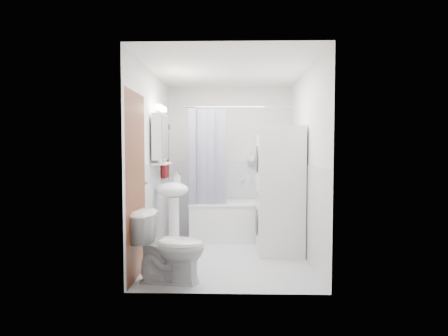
{
  "coord_description": "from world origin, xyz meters",
  "views": [
    {
      "loc": [
        0.06,
        -4.83,
        1.4
      ],
      "look_at": [
        -0.06,
        0.15,
        1.14
      ],
      "focal_mm": 30.0,
      "sensor_mm": 36.0,
      "label": 1
    }
  ],
  "objects_px": {
    "bathtub": "(239,218)",
    "toilet": "(170,247)",
    "washer_dryer": "(280,190)",
    "sink": "(173,200)"
  },
  "relations": [
    {
      "from": "bathtub",
      "to": "washer_dryer",
      "type": "bearing_deg",
      "value": -56.16
    },
    {
      "from": "sink",
      "to": "toilet",
      "type": "relative_size",
      "value": 1.4
    },
    {
      "from": "sink",
      "to": "washer_dryer",
      "type": "relative_size",
      "value": 0.62
    },
    {
      "from": "washer_dryer",
      "to": "toilet",
      "type": "height_order",
      "value": "washer_dryer"
    },
    {
      "from": "bathtub",
      "to": "toilet",
      "type": "bearing_deg",
      "value": -111.93
    },
    {
      "from": "bathtub",
      "to": "sink",
      "type": "bearing_deg",
      "value": -139.22
    },
    {
      "from": "bathtub",
      "to": "toilet",
      "type": "xyz_separation_m",
      "value": [
        -0.76,
        -1.89,
        0.05
      ]
    },
    {
      "from": "bathtub",
      "to": "sink",
      "type": "xyz_separation_m",
      "value": [
        -0.91,
        -0.79,
        0.39
      ]
    },
    {
      "from": "bathtub",
      "to": "sink",
      "type": "height_order",
      "value": "sink"
    },
    {
      "from": "bathtub",
      "to": "toilet",
      "type": "height_order",
      "value": "toilet"
    }
  ]
}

